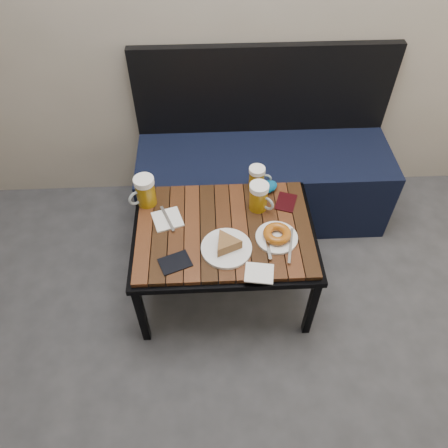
{
  "coord_description": "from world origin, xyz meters",
  "views": [
    {
      "loc": [
        -0.27,
        -0.12,
        1.97
      ],
      "look_at": [
        -0.2,
        1.19,
        0.5
      ],
      "focal_mm": 35.0,
      "sensor_mm": 36.0,
      "label": 1
    }
  ],
  "objects_px": {
    "bench": "(262,175)",
    "knit_pouch": "(266,187)",
    "cafe_table": "(224,234)",
    "beer_mug_centre": "(257,178)",
    "passport_burgundy": "(286,202)",
    "plate_pie": "(226,246)",
    "beer_mug_left": "(145,191)",
    "plate_bagel": "(277,236)",
    "passport_navy": "(175,263)",
    "beer_mug_right": "(259,197)"
  },
  "relations": [
    {
      "from": "cafe_table",
      "to": "plate_pie",
      "type": "relative_size",
      "value": 3.76
    },
    {
      "from": "bench",
      "to": "knit_pouch",
      "type": "distance_m",
      "value": 0.41
    },
    {
      "from": "bench",
      "to": "cafe_table",
      "type": "relative_size",
      "value": 1.67
    },
    {
      "from": "cafe_table",
      "to": "passport_navy",
      "type": "distance_m",
      "value": 0.29
    },
    {
      "from": "beer_mug_centre",
      "to": "passport_navy",
      "type": "xyz_separation_m",
      "value": [
        -0.39,
        -0.45,
        -0.06
      ]
    },
    {
      "from": "beer_mug_centre",
      "to": "plate_pie",
      "type": "bearing_deg",
      "value": -116.29
    },
    {
      "from": "cafe_table",
      "to": "knit_pouch",
      "type": "xyz_separation_m",
      "value": [
        0.22,
        0.23,
        0.07
      ]
    },
    {
      "from": "bench",
      "to": "plate_pie",
      "type": "height_order",
      "value": "bench"
    },
    {
      "from": "cafe_table",
      "to": "beer_mug_centre",
      "type": "bearing_deg",
      "value": 56.26
    },
    {
      "from": "cafe_table",
      "to": "knit_pouch",
      "type": "height_order",
      "value": "knit_pouch"
    },
    {
      "from": "beer_mug_centre",
      "to": "knit_pouch",
      "type": "xyz_separation_m",
      "value": [
        0.04,
        -0.03,
        -0.04
      ]
    },
    {
      "from": "passport_burgundy",
      "to": "cafe_table",
      "type": "bearing_deg",
      "value": -134.19
    },
    {
      "from": "beer_mug_right",
      "to": "plate_bagel",
      "type": "bearing_deg",
      "value": -30.55
    },
    {
      "from": "beer_mug_left",
      "to": "plate_pie",
      "type": "distance_m",
      "value": 0.48
    },
    {
      "from": "beer_mug_left",
      "to": "passport_burgundy",
      "type": "distance_m",
      "value": 0.67
    },
    {
      "from": "beer_mug_right",
      "to": "cafe_table",
      "type": "bearing_deg",
      "value": -102.75
    },
    {
      "from": "passport_navy",
      "to": "plate_pie",
      "type": "bearing_deg",
      "value": 84.68
    },
    {
      "from": "bench",
      "to": "plate_bagel",
      "type": "relative_size",
      "value": 5.69
    },
    {
      "from": "bench",
      "to": "passport_burgundy",
      "type": "bearing_deg",
      "value": -82.53
    },
    {
      "from": "plate_bagel",
      "to": "passport_burgundy",
      "type": "xyz_separation_m",
      "value": [
        0.07,
        0.22,
        -0.02
      ]
    },
    {
      "from": "passport_burgundy",
      "to": "knit_pouch",
      "type": "height_order",
      "value": "knit_pouch"
    },
    {
      "from": "bench",
      "to": "beer_mug_left",
      "type": "relative_size",
      "value": 9.09
    },
    {
      "from": "passport_burgundy",
      "to": "knit_pouch",
      "type": "xyz_separation_m",
      "value": [
        -0.09,
        0.09,
        0.02
      ]
    },
    {
      "from": "passport_navy",
      "to": "bench",
      "type": "bearing_deg",
      "value": 127.0
    },
    {
      "from": "beer_mug_left",
      "to": "passport_navy",
      "type": "relative_size",
      "value": 1.18
    },
    {
      "from": "bench",
      "to": "beer_mug_left",
      "type": "xyz_separation_m",
      "value": [
        -0.61,
        -0.39,
        0.28
      ]
    },
    {
      "from": "cafe_table",
      "to": "beer_mug_left",
      "type": "distance_m",
      "value": 0.42
    },
    {
      "from": "passport_navy",
      "to": "passport_burgundy",
      "type": "xyz_separation_m",
      "value": [
        0.52,
        0.34,
        -0.0
      ]
    },
    {
      "from": "beer_mug_centre",
      "to": "knit_pouch",
      "type": "bearing_deg",
      "value": -32.66
    },
    {
      "from": "beer_mug_left",
      "to": "passport_burgundy",
      "type": "bearing_deg",
      "value": 142.84
    },
    {
      "from": "beer_mug_right",
      "to": "passport_burgundy",
      "type": "relative_size",
      "value": 1.17
    },
    {
      "from": "beer_mug_right",
      "to": "passport_burgundy",
      "type": "height_order",
      "value": "beer_mug_right"
    },
    {
      "from": "plate_pie",
      "to": "cafe_table",
      "type": "bearing_deg",
      "value": 92.17
    },
    {
      "from": "bench",
      "to": "knit_pouch",
      "type": "relative_size",
      "value": 11.87
    },
    {
      "from": "bench",
      "to": "passport_burgundy",
      "type": "height_order",
      "value": "bench"
    },
    {
      "from": "passport_burgundy",
      "to": "beer_mug_centre",
      "type": "bearing_deg",
      "value": 159.81
    },
    {
      "from": "beer_mug_left",
      "to": "plate_bagel",
      "type": "bearing_deg",
      "value": 122.37
    },
    {
      "from": "plate_bagel",
      "to": "beer_mug_centre",
      "type": "bearing_deg",
      "value": 99.86
    },
    {
      "from": "cafe_table",
      "to": "plate_pie",
      "type": "distance_m",
      "value": 0.14
    },
    {
      "from": "cafe_table",
      "to": "beer_mug_left",
      "type": "bearing_deg",
      "value": 153.69
    },
    {
      "from": "passport_navy",
      "to": "knit_pouch",
      "type": "bearing_deg",
      "value": 112.78
    },
    {
      "from": "plate_pie",
      "to": "knit_pouch",
      "type": "relative_size",
      "value": 1.89
    },
    {
      "from": "beer_mug_centre",
      "to": "plate_pie",
      "type": "distance_m",
      "value": 0.42
    },
    {
      "from": "cafe_table",
      "to": "knit_pouch",
      "type": "relative_size",
      "value": 7.12
    },
    {
      "from": "cafe_table",
      "to": "beer_mug_centre",
      "type": "xyz_separation_m",
      "value": [
        0.17,
        0.26,
        0.11
      ]
    },
    {
      "from": "beer_mug_left",
      "to": "knit_pouch",
      "type": "distance_m",
      "value": 0.59
    },
    {
      "from": "bench",
      "to": "plate_bagel",
      "type": "distance_m",
      "value": 0.68
    },
    {
      "from": "beer_mug_left",
      "to": "beer_mug_centre",
      "type": "relative_size",
      "value": 1.22
    },
    {
      "from": "plate_bagel",
      "to": "plate_pie",
      "type": "bearing_deg",
      "value": -167.53
    },
    {
      "from": "beer_mug_centre",
      "to": "passport_burgundy",
      "type": "distance_m",
      "value": 0.18
    }
  ]
}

